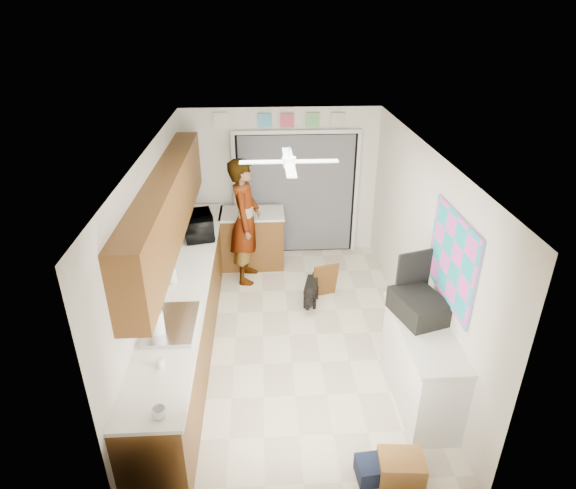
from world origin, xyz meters
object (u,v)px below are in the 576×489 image
object	(u,v)px
dog	(311,291)
paper_towel_roll	(158,324)
man	(245,221)
microwave	(198,225)
soap_bottle	(172,273)
cardboard_box	(401,468)
navy_crate	(373,470)
cup	(159,413)
suitcase	(419,306)

from	to	relation	value
dog	paper_towel_roll	bearing A→B (deg)	-119.25
man	microwave	bearing A→B (deg)	125.33
microwave	paper_towel_roll	world-z (taller)	microwave
soap_bottle	man	bearing A→B (deg)	63.47
cardboard_box	man	xyz separation A→B (m)	(-1.49, 3.73, 0.86)
paper_towel_roll	man	size ratio (longest dim) A/B	0.14
navy_crate	man	xyz separation A→B (m)	(-1.24, 3.71, 0.89)
cardboard_box	dog	size ratio (longest dim) A/B	0.77
cardboard_box	navy_crate	size ratio (longest dim) A/B	1.33
cup	navy_crate	xyz separation A→B (m)	(1.84, 0.07, -0.89)
microwave	cardboard_box	bearing A→B (deg)	-160.81
cup	cardboard_box	size ratio (longest dim) A/B	0.30
cardboard_box	soap_bottle	bearing A→B (deg)	138.11
suitcase	navy_crate	distance (m)	1.69
soap_bottle	man	distance (m)	1.85
paper_towel_roll	man	bearing A→B (deg)	73.39
soap_bottle	suitcase	world-z (taller)	soap_bottle
cardboard_box	suitcase	bearing A→B (deg)	71.15
paper_towel_roll	dog	distance (m)	2.73
microwave	cup	size ratio (longest dim) A/B	4.87
microwave	cardboard_box	distance (m)	4.11
cardboard_box	microwave	bearing A→B (deg)	122.51
microwave	dog	world-z (taller)	microwave
suitcase	cardboard_box	distance (m)	1.60
cup	suitcase	size ratio (longest dim) A/B	0.21
microwave	soap_bottle	distance (m)	1.30
paper_towel_roll	dog	world-z (taller)	paper_towel_roll
man	suitcase	bearing A→B (deg)	-136.65
microwave	cup	bearing A→B (deg)	167.61
suitcase	dog	bearing A→B (deg)	101.99
microwave	cup	xyz separation A→B (m)	(0.05, -3.41, -0.12)
soap_bottle	paper_towel_roll	distance (m)	1.04
microwave	paper_towel_roll	xyz separation A→B (m)	(-0.15, -2.33, -0.02)
microwave	cup	world-z (taller)	microwave
suitcase	cup	bearing A→B (deg)	-170.29
paper_towel_roll	dog	xyz separation A→B (m)	(1.75, 1.91, -0.87)
navy_crate	man	bearing A→B (deg)	108.44
man	dog	distance (m)	1.45
navy_crate	dog	bearing A→B (deg)	95.75
cup	paper_towel_roll	world-z (taller)	paper_towel_roll
dog	cardboard_box	bearing A→B (deg)	-66.39
soap_bottle	paper_towel_roll	world-z (taller)	paper_towel_roll
microwave	suitcase	xyz separation A→B (m)	(2.56, -2.13, -0.04)
man	dog	bearing A→B (deg)	-123.82
soap_bottle	navy_crate	size ratio (longest dim) A/B	0.89
soap_bottle	suitcase	distance (m)	2.86
dog	cup	bearing A→B (deg)	-104.11
microwave	cardboard_box	xyz separation A→B (m)	(2.14, -3.36, -0.98)
cardboard_box	cup	bearing A→B (deg)	-178.63
microwave	paper_towel_roll	distance (m)	2.33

